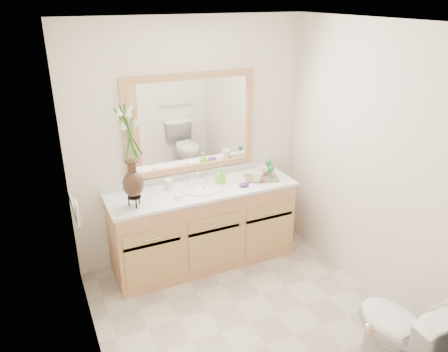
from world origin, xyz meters
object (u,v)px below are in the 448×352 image
flower_vase (129,141)px  toilet (401,335)px  soap_bottle (220,176)px  tumbler (168,184)px  tray (261,178)px

flower_vase → toilet: bearing=-53.0°
toilet → soap_bottle: 2.11m
flower_vase → tumbler: 0.71m
tray → soap_bottle: bearing=-172.5°
soap_bottle → flower_vase: bearing=174.4°
soap_bottle → tray: size_ratio=0.46×
tumbler → soap_bottle: size_ratio=0.66×
tumbler → tray: size_ratio=0.30×
tumbler → toilet: bearing=-64.0°
flower_vase → tray: (1.32, 0.07, -0.60)m
tumbler → tray: (0.94, -0.15, -0.04)m
flower_vase → tray: size_ratio=2.73×
toilet → flower_vase: size_ratio=0.84×
flower_vase → soap_bottle: flower_vase is taller
flower_vase → tray: flower_vase is taller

